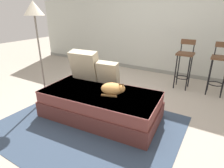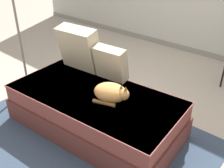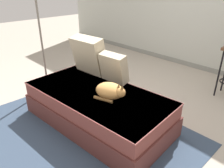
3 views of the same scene
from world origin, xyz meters
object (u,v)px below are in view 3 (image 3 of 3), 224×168
object	(u,v)px
couch	(97,107)
throw_pillow_middle	(114,68)
throw_pillow_corner	(89,55)
cat	(111,91)

from	to	relation	value
couch	throw_pillow_middle	distance (m)	0.52
throw_pillow_corner	throw_pillow_middle	xyz separation A→B (m)	(0.44, 0.04, -0.07)
couch	cat	distance (m)	0.36
couch	throw_pillow_corner	bearing A→B (deg)	149.49
throw_pillow_middle	cat	world-z (taller)	throw_pillow_middle
couch	cat	xyz separation A→B (m)	(0.21, 0.02, 0.29)
couch	throw_pillow_middle	xyz separation A→B (m)	(-0.07, 0.34, 0.39)
throw_pillow_middle	throw_pillow_corner	bearing A→B (deg)	-175.25
throw_pillow_corner	throw_pillow_middle	distance (m)	0.45
couch	throw_pillow_corner	distance (m)	0.75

